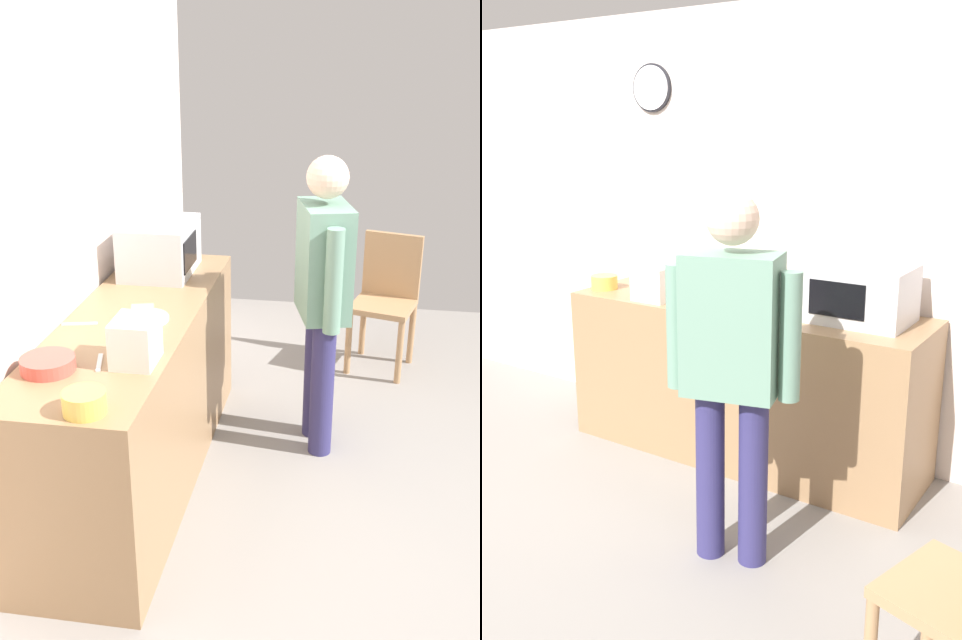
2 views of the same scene
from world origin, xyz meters
TOP-DOWN VIEW (x-y plane):
  - ground_plane at (0.00, 0.00)m, footprint 6.00×6.00m
  - back_wall at (-0.00, 1.60)m, footprint 5.40×0.13m
  - kitchen_counter at (0.23, 1.22)m, footprint 2.14×0.62m
  - microwave at (0.92, 1.26)m, footprint 0.50×0.39m
  - sandwich_plate at (0.19, 1.15)m, footprint 0.25×0.25m
  - salad_bowl at (-0.41, 1.38)m, footprint 0.23×0.23m
  - cereal_bowl at (-0.73, 1.11)m, footprint 0.17×0.17m
  - toaster at (-0.28, 1.04)m, footprint 0.22×0.18m
  - fork_utensil at (-0.31, 1.20)m, footprint 0.17×0.06m
  - spoon_utensil at (0.08, 1.44)m, footprint 0.06×0.17m
  - person_standing at (0.72, 0.31)m, footprint 0.57×0.33m

SIDE VIEW (x-z plane):
  - ground_plane at x=0.00m, z-range 0.00..0.00m
  - kitchen_counter at x=0.23m, z-range 0.00..0.93m
  - fork_utensil at x=-0.31m, z-range 0.93..0.94m
  - spoon_utensil at x=0.08m, z-range 0.93..0.94m
  - sandwich_plate at x=0.19m, z-range 0.92..0.98m
  - salad_bowl at x=-0.41m, z-range 0.93..0.99m
  - person_standing at x=0.72m, z-range 0.14..1.80m
  - cereal_bowl at x=-0.73m, z-range 0.93..1.02m
  - toaster at x=-0.28m, z-range 0.93..1.13m
  - microwave at x=0.92m, z-range 0.93..1.23m
  - back_wall at x=0.00m, z-range 0.00..2.60m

